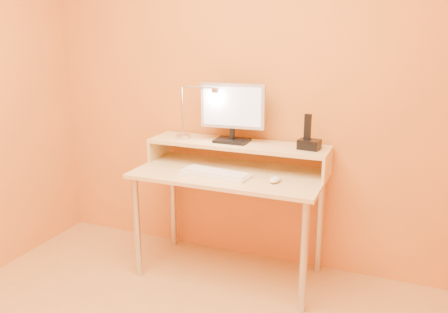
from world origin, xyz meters
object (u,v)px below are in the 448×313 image
at_px(monitor_panel, 233,106).
at_px(remote_control, 189,172).
at_px(phone_dock, 309,144).
at_px(mouse, 275,179).
at_px(keyboard, 216,174).
at_px(lamp_base, 183,137).

height_order(monitor_panel, remote_control, monitor_panel).
distance_m(phone_dock, mouse, 0.33).
bearing_deg(mouse, keyboard, -170.45).
xyz_separation_m(lamp_base, mouse, (0.71, -0.21, -0.15)).
bearing_deg(phone_dock, keyboard, -146.86).
bearing_deg(remote_control, mouse, 4.13).
xyz_separation_m(keyboard, remote_control, (-0.18, -0.01, -0.00)).
relative_size(keyboard, remote_control, 2.63).
bearing_deg(keyboard, lamp_base, 153.94).
bearing_deg(mouse, phone_dock, 66.35).
distance_m(phone_dock, keyboard, 0.61).
bearing_deg(lamp_base, keyboard, -33.72).
height_order(phone_dock, keyboard, phone_dock).
bearing_deg(phone_dock, remote_control, -152.33).
bearing_deg(monitor_panel, remote_control, -129.02).
distance_m(lamp_base, keyboard, 0.44).
xyz_separation_m(lamp_base, remote_control, (0.16, -0.23, -0.16)).
distance_m(phone_dock, remote_control, 0.77).
bearing_deg(monitor_panel, lamp_base, -177.60).
distance_m(mouse, remote_control, 0.56).
bearing_deg(monitor_panel, phone_dock, -5.30).
relative_size(monitor_panel, keyboard, 0.97).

